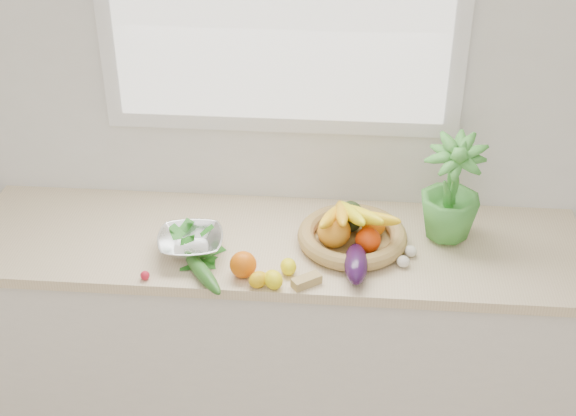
# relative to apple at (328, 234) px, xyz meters

# --- Properties ---
(back_wall) EXTENTS (4.50, 0.02, 2.70)m
(back_wall) POSITION_rel_apple_xyz_m (-0.19, 0.31, 0.41)
(back_wall) COLOR white
(back_wall) RESTS_ON ground
(counter_cabinet) EXTENTS (2.20, 0.58, 0.86)m
(counter_cabinet) POSITION_rel_apple_xyz_m (-0.19, 0.01, -0.51)
(counter_cabinet) COLOR silver
(counter_cabinet) RESTS_ON ground
(countertop) EXTENTS (2.24, 0.62, 0.04)m
(countertop) POSITION_rel_apple_xyz_m (-0.19, 0.01, -0.06)
(countertop) COLOR beige
(countertop) RESTS_ON counter_cabinet
(orange_loose) EXTENTS (0.10, 0.10, 0.09)m
(orange_loose) POSITION_rel_apple_xyz_m (-0.28, -0.22, 0.01)
(orange_loose) COLOR #DC5C06
(orange_loose) RESTS_ON countertop
(lemon_a) EXTENTS (0.07, 0.08, 0.05)m
(lemon_a) POSITION_rel_apple_xyz_m (-0.13, -0.19, -0.01)
(lemon_a) COLOR yellow
(lemon_a) RESTS_ON countertop
(lemon_b) EXTENTS (0.09, 0.09, 0.06)m
(lemon_b) POSITION_rel_apple_xyz_m (-0.22, -0.27, -0.01)
(lemon_b) COLOR #E6AD0C
(lemon_b) RESTS_ON countertop
(lemon_c) EXTENTS (0.09, 0.10, 0.06)m
(lemon_c) POSITION_rel_apple_xyz_m (-0.17, -0.27, -0.01)
(lemon_c) COLOR yellow
(lemon_c) RESTS_ON countertop
(apple) EXTENTS (0.09, 0.09, 0.07)m
(apple) POSITION_rel_apple_xyz_m (0.00, 0.00, 0.00)
(apple) COLOR red
(apple) RESTS_ON countertop
(ginger) EXTENTS (0.11, 0.09, 0.03)m
(ginger) POSITION_rel_apple_xyz_m (-0.06, -0.25, -0.02)
(ginger) COLOR tan
(ginger) RESTS_ON countertop
(garlic_a) EXTENTS (0.05, 0.05, 0.04)m
(garlic_a) POSITION_rel_apple_xyz_m (0.26, -0.12, -0.02)
(garlic_a) COLOR silver
(garlic_a) RESTS_ON countertop
(garlic_b) EXTENTS (0.06, 0.06, 0.04)m
(garlic_b) POSITION_rel_apple_xyz_m (0.01, 0.06, -0.02)
(garlic_b) COLOR silver
(garlic_b) RESTS_ON countertop
(garlic_c) EXTENTS (0.05, 0.05, 0.04)m
(garlic_c) POSITION_rel_apple_xyz_m (0.29, -0.06, -0.02)
(garlic_c) COLOR silver
(garlic_c) RESTS_ON countertop
(eggplant) EXTENTS (0.09, 0.21, 0.09)m
(eggplant) POSITION_rel_apple_xyz_m (0.10, -0.18, 0.01)
(eggplant) COLOR #2B0F37
(eggplant) RESTS_ON countertop
(cucumber) EXTENTS (0.20, 0.26, 0.05)m
(cucumber) POSITION_rel_apple_xyz_m (-0.42, -0.25, -0.01)
(cucumber) COLOR #195318
(cucumber) RESTS_ON countertop
(radish) EXTENTS (0.04, 0.04, 0.03)m
(radish) POSITION_rel_apple_xyz_m (-0.61, -0.27, -0.02)
(radish) COLOR red
(radish) RESTS_ON countertop
(potted_herb) EXTENTS (0.27, 0.27, 0.39)m
(potted_herb) POSITION_rel_apple_xyz_m (0.42, 0.06, 0.18)
(potted_herb) COLOR #419335
(potted_herb) RESTS_ON countertop
(fruit_basket) EXTENTS (0.51, 0.51, 0.19)m
(fruit_basket) POSITION_rel_apple_xyz_m (0.08, 0.00, 0.02)
(fruit_basket) COLOR tan
(fruit_basket) RESTS_ON countertop
(colander_with_spinach) EXTENTS (0.26, 0.26, 0.12)m
(colander_with_spinach) POSITION_rel_apple_xyz_m (-0.48, -0.11, 0.02)
(colander_with_spinach) COLOR silver
(colander_with_spinach) RESTS_ON countertop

